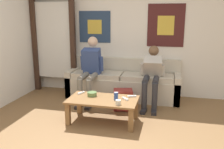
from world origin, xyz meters
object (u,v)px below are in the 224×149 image
object	(u,v)px
pillar_candle	(118,102)
ceramic_bowl	(92,94)
coffee_table	(103,103)
drink_can_blue	(116,96)
game_controller_far_center	(81,93)
person_seated_adult	(90,67)
game_controller_near_right	(132,96)
game_controller_near_left	(125,99)
couch	(123,84)
person_seated_teen	(152,73)
backpack	(123,100)

from	to	relation	value
pillar_candle	ceramic_bowl	bearing A→B (deg)	149.16
coffee_table	pillar_candle	size ratio (longest dim) A/B	13.17
drink_can_blue	game_controller_far_center	bearing A→B (deg)	164.89
person_seated_adult	game_controller_near_right	size ratio (longest dim) A/B	8.68
ceramic_bowl	game_controller_near_left	bearing A→B (deg)	-5.01
ceramic_bowl	game_controller_near_right	size ratio (longest dim) A/B	1.11
coffee_table	drink_can_blue	bearing A→B (deg)	0.00
couch	ceramic_bowl	distance (m)	1.22
person_seated_teen	backpack	xyz separation A→B (m)	(-0.47, -0.37, -0.45)
coffee_table	backpack	xyz separation A→B (m)	(0.21, 0.60, -0.15)
person_seated_adult	drink_can_blue	xyz separation A→B (m)	(0.72, -0.93, -0.24)
coffee_table	ceramic_bowl	distance (m)	0.26
drink_can_blue	game_controller_near_right	distance (m)	0.30
backpack	pillar_candle	size ratio (longest dim) A/B	4.69
coffee_table	game_controller_near_left	size ratio (longest dim) A/B	8.66
coffee_table	ceramic_bowl	xyz separation A→B (m)	(-0.21, 0.10, 0.10)
ceramic_bowl	couch	bearing A→B (deg)	76.15
drink_can_blue	backpack	bearing A→B (deg)	90.18
backpack	drink_can_blue	bearing A→B (deg)	-89.82
game_controller_near_left	game_controller_far_center	bearing A→B (deg)	171.12
coffee_table	ceramic_bowl	world-z (taller)	ceramic_bowl
person_seated_teen	backpack	bearing A→B (deg)	-141.87
ceramic_bowl	pillar_candle	world-z (taller)	pillar_candle
coffee_table	person_seated_teen	bearing A→B (deg)	54.93
drink_can_blue	game_controller_near_left	world-z (taller)	drink_can_blue
person_seated_teen	pillar_candle	distance (m)	1.25
game_controller_near_left	game_controller_far_center	world-z (taller)	same
backpack	game_controller_near_right	distance (m)	0.52
couch	coffee_table	bearing A→B (deg)	-93.56
person_seated_adult	backpack	bearing A→B (deg)	-24.38
backpack	game_controller_near_left	size ratio (longest dim) A/B	3.08
ceramic_bowl	drink_can_blue	xyz separation A→B (m)	(0.42, -0.10, 0.02)
backpack	game_controller_near_right	bearing A→B (deg)	-61.40
couch	game_controller_near_right	world-z (taller)	couch
couch	drink_can_blue	distance (m)	1.30
ceramic_bowl	backpack	bearing A→B (deg)	49.93
pillar_candle	drink_can_blue	bearing A→B (deg)	111.15
person_seated_adult	backpack	world-z (taller)	person_seated_adult
drink_can_blue	game_controller_far_center	size ratio (longest dim) A/B	0.86
backpack	game_controller_far_center	distance (m)	0.80
coffee_table	game_controller_far_center	distance (m)	0.47
couch	game_controller_near_right	xyz separation A→B (m)	(0.35, -1.08, 0.11)
couch	game_controller_near_right	distance (m)	1.14
couch	ceramic_bowl	bearing A→B (deg)	-103.85
coffee_table	ceramic_bowl	size ratio (longest dim) A/B	6.81
ceramic_bowl	drink_can_blue	distance (m)	0.44
couch	game_controller_far_center	distance (m)	1.22
couch	coffee_table	distance (m)	1.28
backpack	game_controller_far_center	xyz separation A→B (m)	(-0.64, -0.43, 0.22)
drink_can_blue	pillar_candle	bearing A→B (deg)	-68.85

